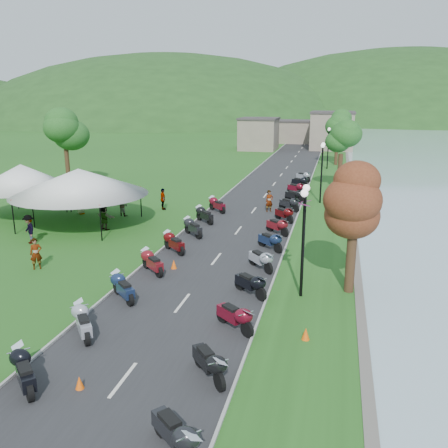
# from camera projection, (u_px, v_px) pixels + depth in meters

# --- Properties ---
(road) EXTENTS (7.00, 120.00, 0.02)m
(road) POSITION_uv_depth(u_px,v_px,m) (265.00, 195.00, 43.34)
(road) COLOR #2B2B2D
(road) RESTS_ON ground
(hills_backdrop) EXTENTS (360.00, 120.00, 76.00)m
(hills_backdrop) POSITION_uv_depth(u_px,v_px,m) (325.00, 118.00, 193.49)
(hills_backdrop) COLOR #285621
(hills_backdrop) RESTS_ON ground
(far_building) EXTENTS (18.00, 16.00, 5.00)m
(far_building) POSITION_uv_depth(u_px,v_px,m) (293.00, 132.00, 85.37)
(far_building) COLOR gray
(far_building) RESTS_ON ground
(moto_row_left) EXTENTS (2.60, 40.02, 1.10)m
(moto_row_left) POSITION_uv_depth(u_px,v_px,m) (105.00, 304.00, 19.44)
(moto_row_left) COLOR #331411
(moto_row_left) RESTS_ON ground
(moto_row_right) EXTENTS (2.60, 46.63, 1.10)m
(moto_row_right) POSITION_uv_depth(u_px,v_px,m) (275.00, 233.00, 29.54)
(moto_row_right) COLOR #331411
(moto_row_right) RESTS_ON ground
(vendor_tent_main) EXTENTS (6.27, 6.27, 4.00)m
(vendor_tent_main) POSITION_uv_depth(u_px,v_px,m) (80.00, 197.00, 32.98)
(vendor_tent_main) COLOR white
(vendor_tent_main) RESTS_ON ground
(vendor_tent_side) EXTENTS (4.73, 4.73, 4.00)m
(vendor_tent_side) POSITION_uv_depth(u_px,v_px,m) (23.00, 191.00, 35.08)
(vendor_tent_side) COLOR white
(vendor_tent_side) RESTS_ON ground
(tree_lakeside) EXTENTS (2.50, 2.50, 6.95)m
(tree_lakeside) POSITION_uv_depth(u_px,v_px,m) (354.00, 220.00, 21.17)
(tree_lakeside) COLOR #2B6C26
(tree_lakeside) RESTS_ON ground
(pedestrian_a) EXTENTS (0.76, 0.73, 1.68)m
(pedestrian_a) POSITION_uv_depth(u_px,v_px,m) (38.00, 269.00, 24.99)
(pedestrian_a) COLOR slate
(pedestrian_a) RESTS_ON ground
(pedestrian_b) EXTENTS (0.90, 0.66, 1.65)m
(pedestrian_b) POSITION_uv_depth(u_px,v_px,m) (123.00, 216.00, 36.07)
(pedestrian_b) COLOR slate
(pedestrian_b) RESTS_ON ground
(pedestrian_c) EXTENTS (1.21, 1.11, 1.81)m
(pedestrian_c) POSITION_uv_depth(u_px,v_px,m) (31.00, 243.00, 29.31)
(pedestrian_c) COLOR slate
(pedestrian_c) RESTS_ON ground
(traffic_cone_near) EXTENTS (0.28, 0.28, 0.44)m
(traffic_cone_near) POSITION_uv_depth(u_px,v_px,m) (79.00, 383.00, 14.68)
(traffic_cone_near) COLOR #F2590C
(traffic_cone_near) RESTS_ON ground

